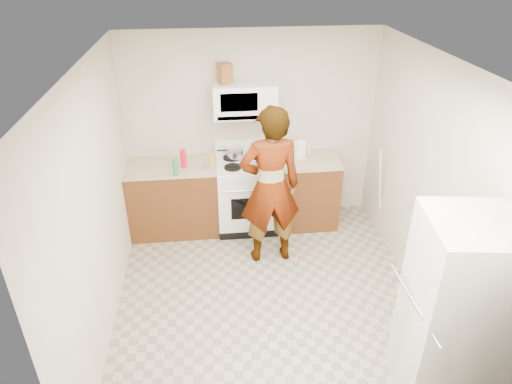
{
  "coord_description": "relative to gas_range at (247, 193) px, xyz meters",
  "views": [
    {
      "loc": [
        -0.55,
        -3.7,
        3.38
      ],
      "look_at": [
        -0.08,
        0.55,
        1.01
      ],
      "focal_mm": 32.0,
      "sensor_mm": 36.0,
      "label": 1
    }
  ],
  "objects": [
    {
      "name": "floor",
      "position": [
        0.1,
        -1.48,
        -0.49
      ],
      "size": [
        3.6,
        3.6,
        0.0
      ],
      "primitive_type": "plane",
      "color": "gray",
      "rests_on": "ground"
    },
    {
      "name": "back_wall",
      "position": [
        0.1,
        0.31,
        0.76
      ],
      "size": [
        3.2,
        0.02,
        2.5
      ],
      "primitive_type": "cube",
      "color": "beige",
      "rests_on": "floor"
    },
    {
      "name": "right_wall",
      "position": [
        1.69,
        -1.48,
        0.76
      ],
      "size": [
        0.02,
        3.6,
        2.5
      ],
      "primitive_type": "cube",
      "color": "beige",
      "rests_on": "floor"
    },
    {
      "name": "cabinet_left",
      "position": [
        -0.94,
        0.01,
        -0.04
      ],
      "size": [
        1.12,
        0.62,
        0.9
      ],
      "primitive_type": "cube",
      "color": "#582C15",
      "rests_on": "floor"
    },
    {
      "name": "counter_left",
      "position": [
        -0.94,
        0.01,
        0.43
      ],
      "size": [
        1.14,
        0.64,
        0.03
      ],
      "primitive_type": "cube",
      "color": "tan",
      "rests_on": "cabinet_left"
    },
    {
      "name": "cabinet_right",
      "position": [
        0.78,
        0.01,
        -0.04
      ],
      "size": [
        0.8,
        0.62,
        0.9
      ],
      "primitive_type": "cube",
      "color": "#582C15",
      "rests_on": "floor"
    },
    {
      "name": "counter_right",
      "position": [
        0.78,
        0.01,
        0.43
      ],
      "size": [
        0.82,
        0.64,
        0.03
      ],
      "primitive_type": "cube",
      "color": "tan",
      "rests_on": "cabinet_right"
    },
    {
      "name": "gas_range",
      "position": [
        0.0,
        0.0,
        0.0
      ],
      "size": [
        0.76,
        0.65,
        1.13
      ],
      "color": "white",
      "rests_on": "floor"
    },
    {
      "name": "microwave",
      "position": [
        0.0,
        0.13,
        1.21
      ],
      "size": [
        0.76,
        0.38,
        0.4
      ],
      "primitive_type": "cube",
      "color": "white",
      "rests_on": "back_wall"
    },
    {
      "name": "person",
      "position": [
        0.2,
        -0.74,
        0.47
      ],
      "size": [
        0.73,
        0.5,
        1.91
      ],
      "primitive_type": "imported",
      "rotation": [
        0.0,
        0.0,
        3.21
      ],
      "color": "tan",
      "rests_on": "floor"
    },
    {
      "name": "fridge",
      "position": [
        1.37,
        -2.75,
        0.36
      ],
      "size": [
        0.79,
        0.79,
        1.7
      ],
      "primitive_type": "cube",
      "rotation": [
        0.0,
        0.0,
        -0.14
      ],
      "color": "beige",
      "rests_on": "floor"
    },
    {
      "name": "kettle",
      "position": [
        0.7,
        0.08,
        0.55
      ],
      "size": [
        0.23,
        0.23,
        0.2
      ],
      "primitive_type": "cylinder",
      "rotation": [
        0.0,
        0.0,
        -0.43
      ],
      "color": "white",
      "rests_on": "counter_right"
    },
    {
      "name": "jug",
      "position": [
        -0.23,
        0.15,
        1.53
      ],
      "size": [
        0.18,
        0.18,
        0.24
      ],
      "primitive_type": "cube",
      "rotation": [
        0.0,
        0.0,
        0.41
      ],
      "color": "brown",
      "rests_on": "microwave"
    },
    {
      "name": "saucepan",
      "position": [
        -0.13,
        0.14,
        0.53
      ],
      "size": [
        0.28,
        0.28,
        0.11
      ],
      "primitive_type": "cylinder",
      "rotation": [
        0.0,
        0.0,
        -0.43
      ],
      "color": "silver",
      "rests_on": "gas_range"
    },
    {
      "name": "tray",
      "position": [
        0.09,
        -0.16,
        0.47
      ],
      "size": [
        0.25,
        0.16,
        0.05
      ],
      "primitive_type": "cube",
      "rotation": [
        0.0,
        0.0,
        0.0
      ],
      "color": "silver",
      "rests_on": "gas_range"
    },
    {
      "name": "bottle_spray",
      "position": [
        -0.77,
        -0.07,
        0.57
      ],
      "size": [
        0.07,
        0.07,
        0.23
      ],
      "primitive_type": "cylinder",
      "rotation": [
        0.0,
        0.0,
        0.04
      ],
      "color": "red",
      "rests_on": "counter_left"
    },
    {
      "name": "bottle_hot_sauce",
      "position": [
        -0.43,
        -0.06,
        0.53
      ],
      "size": [
        0.06,
        0.06,
        0.15
      ],
      "primitive_type": "cylinder",
      "rotation": [
        0.0,
        0.0,
        0.32
      ],
      "color": "#F2A91A",
      "rests_on": "counter_left"
    },
    {
      "name": "bottle_green_cap",
      "position": [
        -0.86,
        -0.27,
        0.55
      ],
      "size": [
        0.08,
        0.08,
        0.2
      ],
      "primitive_type": "cylinder",
      "rotation": [
        0.0,
        0.0,
        -0.31
      ],
      "color": "#18873B",
      "rests_on": "counter_left"
    },
    {
      "name": "pot_lid",
      "position": [
        -0.52,
        -0.1,
        0.45
      ],
      "size": [
        0.25,
        0.25,
        0.01
      ],
      "primitive_type": "cylinder",
      "rotation": [
        0.0,
        0.0,
        -0.18
      ],
      "color": "white",
      "rests_on": "counter_left"
    },
    {
      "name": "broom",
      "position": [
        1.66,
        -0.36,
        0.13
      ],
      "size": [
        0.23,
        0.17,
        1.21
      ],
      "primitive_type": "cylinder",
      "rotation": [
        0.14,
        -0.14,
        -0.17
      ],
      "color": "silver",
      "rests_on": "floor"
    }
  ]
}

